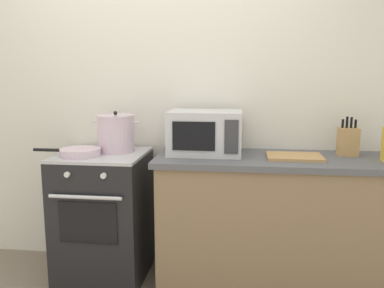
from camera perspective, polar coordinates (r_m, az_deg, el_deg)
back_wall at (r=3.07m, az=1.07°, el=5.76°), size 4.40×0.10×2.50m
lower_cabinet_right at (r=2.90m, az=12.33°, el=-11.17°), size 1.64×0.56×0.88m
countertop_right at (r=2.77m, az=12.68°, el=-2.24°), size 1.70×0.60×0.04m
stove at (r=3.03m, az=-12.30°, el=-9.86°), size 0.60×0.64×0.92m
stock_pot at (r=2.93m, az=-10.69°, el=1.50°), size 0.35×0.27×0.29m
frying_pan at (r=2.85m, az=-15.59°, el=-1.11°), size 0.47×0.27×0.05m
microwave at (r=2.80m, az=1.92°, el=1.65°), size 0.50×0.37×0.30m
cutting_board at (r=2.75m, az=14.27°, el=-1.75°), size 0.36×0.26×0.02m
knife_block at (r=2.94m, az=21.17°, el=0.37°), size 0.13×0.10×0.27m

